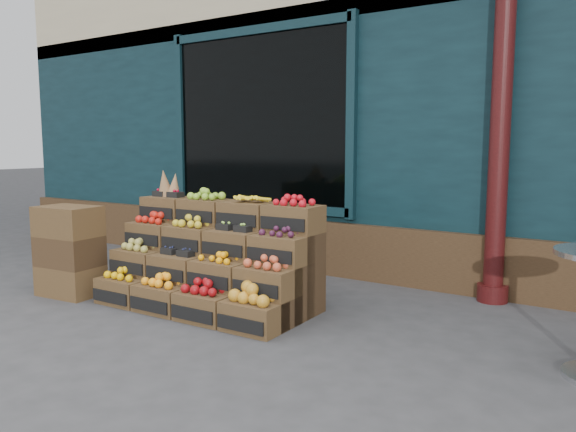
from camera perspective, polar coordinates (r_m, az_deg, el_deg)
The scene contains 5 objects.
ground at distance 4.32m, azimuth -3.00°, elevation -12.44°, with size 60.00×60.00×0.00m, color #38383A.
shop_facade at distance 8.77m, azimuth 17.79°, elevation 13.09°, with size 12.00×6.24×4.80m.
crate_display at distance 5.16m, azimuth -7.68°, elevation -4.92°, with size 1.96×0.99×1.21m.
spare_crates at distance 5.83m, azimuth -21.31°, elevation -3.32°, with size 0.62×0.46×0.87m.
shopkeeper at distance 7.54m, azimuth -2.14°, elevation 4.46°, with size 0.79×0.52×2.18m, color #164F27.
Camera 1 is at (2.43, -3.26, 1.46)m, focal length 35.00 mm.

